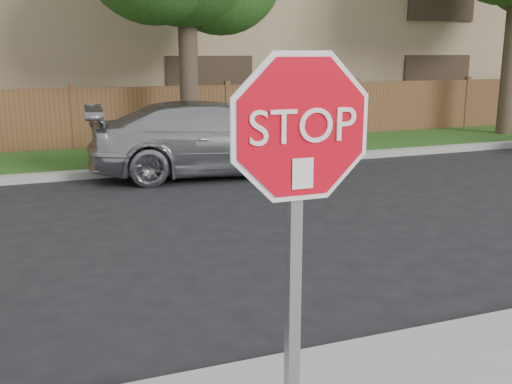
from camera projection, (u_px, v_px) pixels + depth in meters
name	position (u px, v px, depth m)	size (l,w,h in m)	color
ground	(204.00, 380.00, 4.67)	(90.00, 90.00, 0.00)	black
far_curb	(90.00, 174.00, 12.05)	(70.00, 0.30, 0.15)	gray
grass_strip	(83.00, 161.00, 13.55)	(70.00, 3.00, 0.12)	#1E4714
fence	(74.00, 121.00, 14.84)	(70.00, 0.12, 1.60)	brown
apartment_building	(54.00, 18.00, 19.29)	(35.20, 9.20, 7.20)	#A18464
stop_sign	(298.00, 192.00, 2.94)	(1.01, 0.13, 2.55)	gray
sedan_right	(216.00, 138.00, 12.27)	(2.10, 5.16, 1.50)	#98999F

